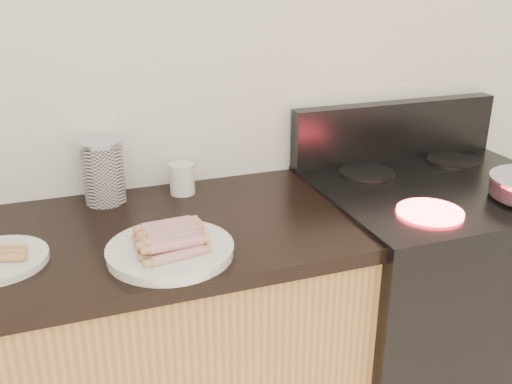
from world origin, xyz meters
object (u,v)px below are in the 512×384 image
object	(u,v)px
stove	(426,310)
mug	(182,179)
main_plate	(170,252)
canister	(103,172)

from	to	relation	value
stove	mug	size ratio (longest dim) A/B	9.75
stove	main_plate	size ratio (longest dim) A/B	3.04
main_plate	mug	world-z (taller)	mug
stove	main_plate	world-z (taller)	main_plate
stove	mug	xyz separation A→B (m)	(-0.77, 0.23, 0.49)
stove	canister	distance (m)	1.15
canister	stove	bearing A→B (deg)	-13.78
stove	mug	distance (m)	0.94
stove	mug	bearing A→B (deg)	163.06
main_plate	canister	distance (m)	0.41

